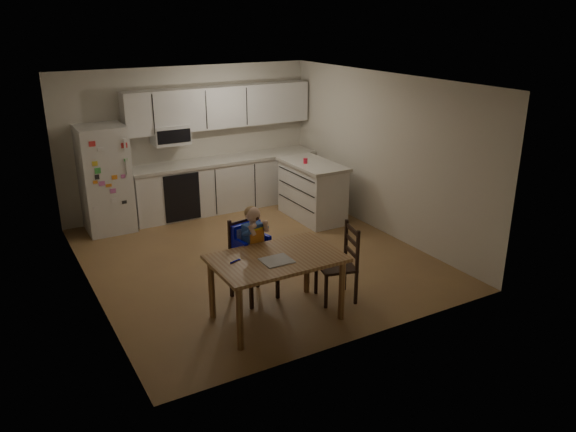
# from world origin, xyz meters

# --- Properties ---
(room) EXTENTS (4.52, 5.01, 2.51)m
(room) POSITION_xyz_m (0.00, 0.48, 1.25)
(room) COLOR olive
(room) RESTS_ON ground
(refrigerator) EXTENTS (0.72, 0.70, 1.70)m
(refrigerator) POSITION_xyz_m (-1.55, 2.15, 0.85)
(refrigerator) COLOR silver
(refrigerator) RESTS_ON ground
(kitchen_run) EXTENTS (3.37, 0.62, 2.15)m
(kitchen_run) POSITION_xyz_m (0.50, 2.24, 0.88)
(kitchen_run) COLOR silver
(kitchen_run) RESTS_ON ground
(kitchen_island) EXTENTS (0.69, 1.32, 0.97)m
(kitchen_island) POSITION_xyz_m (1.60, 1.00, 0.49)
(kitchen_island) COLOR silver
(kitchen_island) RESTS_ON ground
(red_cup) EXTENTS (0.07, 0.07, 0.09)m
(red_cup) POSITION_xyz_m (1.47, 1.02, 1.02)
(red_cup) COLOR red
(red_cup) RESTS_ON kitchen_island
(dining_table) EXTENTS (1.44, 0.92, 0.77)m
(dining_table) POSITION_xyz_m (-0.54, -1.67, 0.67)
(dining_table) COLOR brown
(dining_table) RESTS_ON ground
(napkin) EXTENTS (0.32, 0.28, 0.01)m
(napkin) POSITION_xyz_m (-0.59, -1.77, 0.78)
(napkin) COLOR #B1B1B6
(napkin) RESTS_ON dining_table
(toddler_spoon) EXTENTS (0.12, 0.06, 0.02)m
(toddler_spoon) POSITION_xyz_m (-1.00, -1.57, 0.78)
(toddler_spoon) COLOR #090EC7
(toddler_spoon) RESTS_ON dining_table
(chair_booster) EXTENTS (0.52, 0.52, 1.19)m
(chair_booster) POSITION_xyz_m (-0.55, -1.05, 0.72)
(chair_booster) COLOR black
(chair_booster) RESTS_ON ground
(chair_side) EXTENTS (0.51, 0.51, 0.95)m
(chair_side) POSITION_xyz_m (0.40, -1.64, 0.54)
(chair_side) COLOR black
(chair_side) RESTS_ON ground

